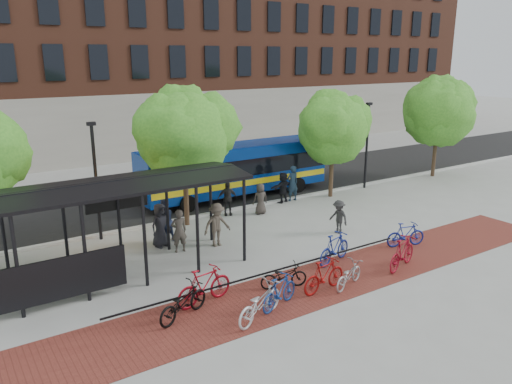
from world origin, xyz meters
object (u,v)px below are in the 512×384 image
bike_2 (260,302)px  pedestrian_9 (339,217)px  tree_b (185,131)px  bike_6 (349,275)px  pedestrian_1 (179,231)px  pedestrian_7 (292,183)px  bike_4 (284,276)px  bike_3 (279,292)px  bike_11 (406,234)px  tree_d (439,108)px  pedestrian_2 (164,221)px  bike_5 (324,275)px  bike_7 (334,248)px  bike_1 (204,286)px  pedestrian_5 (283,187)px  pedestrian_6 (260,199)px  tree_c (334,125)px  bus (235,167)px  pedestrian_3 (217,225)px  bike_9 (402,253)px  pedestrian_4 (227,199)px  lamp_post_left (96,178)px  pedestrian_0 (160,225)px  lamp_post_right (367,143)px  bike_0 (183,302)px  bus_shelter (96,199)px

bike_2 → pedestrian_9: 8.48m
tree_b → bike_6: size_ratio=3.85×
pedestrian_1 → pedestrian_7: bearing=-151.2°
tree_b → bike_4: 8.92m
bike_3 → bike_11: size_ratio=1.02×
bike_6 → pedestrian_9: size_ratio=1.10×
tree_d → bike_6: tree_d is taller
pedestrian_2 → bike_5: bearing=97.2°
bike_5 → pedestrian_1: pedestrian_1 is taller
bike_7 → bike_1: bearing=76.4°
pedestrian_5 → pedestrian_6: (-2.17, -1.03, -0.05)m
bike_1 → pedestrian_6: bearing=-52.6°
tree_c → bus: 5.93m
pedestrian_3 → pedestrian_9: (5.34, -1.61, -0.17)m
bus → pedestrian_7: bus is taller
bus → bike_6: bus is taller
pedestrian_6 → bike_9: bearing=104.4°
pedestrian_4 → lamp_post_left: bearing=-162.0°
bike_7 → pedestrian_0: (-4.92, 5.29, 0.34)m
tree_b → bike_1: bearing=-112.1°
bike_6 → pedestrian_0: 8.15m
tree_d → lamp_post_right: (-6.10, 0.25, -1.72)m
tree_b → bike_4: (-0.22, -7.96, -4.02)m
pedestrian_4 → bike_0: bearing=-108.9°
bike_1 → pedestrian_5: 11.95m
bus_shelter → bike_3: (4.08, -5.16, -2.46)m
bike_4 → bike_7: 3.01m
lamp_post_left → bike_7: 10.37m
lamp_post_left → pedestrian_6: lamp_post_left is taller
tree_c → bus_shelter: bearing=-164.9°
bike_9 → pedestrian_3: bearing=21.5°
lamp_post_left → bike_7: (6.80, -7.53, -2.15)m
pedestrian_6 → pedestrian_4: bearing=-16.5°
bike_3 → pedestrian_9: bearing=-75.9°
lamp_post_left → pedestrian_4: (6.35, -0.10, -1.89)m
pedestrian_3 → pedestrian_5: (6.14, 3.69, -0.09)m
pedestrian_4 → bike_11: bearing=-43.4°
lamp_post_left → bike_11: lamp_post_left is taller
bike_5 → bike_11: size_ratio=1.09×
lamp_post_left → pedestrian_4: bearing=-0.9°
tree_d → pedestrian_3: size_ratio=3.51×
tree_c → bike_5: bearing=-132.7°
lamp_post_right → pedestrian_7: (-5.35, 0.20, -1.76)m
bike_3 → pedestrian_9: 7.52m
tree_c → pedestrian_3: size_ratio=3.18×
bike_2 → bike_6: bike_2 is taller
lamp_post_left → bike_5: (4.87, -9.16, -2.18)m
bus → bike_2: size_ratio=5.20×
bike_3 → pedestrian_5: pedestrian_5 is taller
bus → bike_1: size_ratio=5.32×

